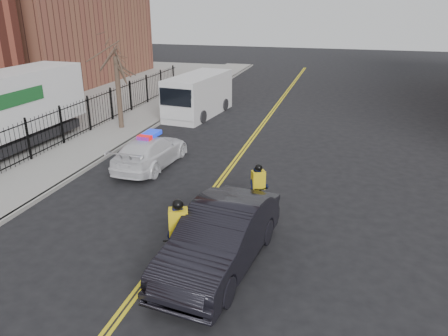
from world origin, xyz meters
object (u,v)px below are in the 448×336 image
Objects in this scene: police_cruiser at (151,151)px; dark_sedan at (220,238)px; cargo_van at (197,96)px; cyclist_far at (258,192)px; cyclist_near at (179,242)px.

police_cruiser is 8.51m from dark_sedan.
cyclist_far is (6.49, -12.34, -0.58)m from cargo_van.
dark_sedan reaches higher than police_cruiser.
police_cruiser is 0.76× the size of cargo_van.
cargo_van is at bearing 86.87° from cyclist_near.
police_cruiser is 0.90× the size of dark_sedan.
dark_sedan is at bearing 130.11° from police_cruiser.
cargo_van is 17.09m from cyclist_near.
dark_sedan is (5.19, -6.74, 0.19)m from police_cruiser.
cyclist_far is at bearing 153.86° from police_cruiser.
cyclist_far is (5.48, -3.00, -0.02)m from police_cruiser.
police_cruiser is at bearing 134.41° from dark_sedan.
cargo_van is at bearing 88.96° from cyclist_far.
cyclist_near is at bearing -161.83° from dark_sedan.
cyclist_near is (-1.12, -0.22, -0.19)m from dark_sedan.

